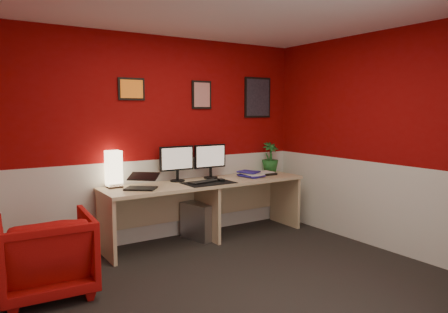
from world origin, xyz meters
TOP-DOWN VIEW (x-y plane):
  - ground at (0.00, 0.00)m, footprint 4.00×3.50m
  - ceiling at (0.00, 0.00)m, footprint 4.00×3.50m
  - wall_back at (0.00, 1.75)m, footprint 4.00×0.01m
  - wall_front at (0.00, -1.75)m, footprint 4.00×0.01m
  - wall_right at (2.00, 0.00)m, footprint 0.01×3.50m
  - wainscot_back at (0.00, 1.75)m, footprint 4.00×0.01m
  - wainscot_front at (0.00, -1.75)m, footprint 4.00×0.01m
  - wainscot_right at (2.00, 0.00)m, footprint 0.01×3.50m
  - desk at (0.48, 1.41)m, footprint 2.60×0.65m
  - shoji_lamp at (-0.62, 1.63)m, footprint 0.16×0.16m
  - laptop at (-0.40, 1.36)m, footprint 0.40×0.39m
  - monitor_left at (0.17, 1.60)m, footprint 0.45×0.06m
  - monitor_right at (0.64, 1.59)m, footprint 0.45×0.06m
  - desk_mat at (0.43, 1.28)m, footprint 0.60×0.38m
  - keyboard at (0.40, 1.33)m, footprint 0.44×0.23m
  - mouse at (0.62, 1.30)m, footprint 0.08×0.11m
  - book_bottom at (1.03, 1.38)m, footprint 0.26×0.34m
  - book_middle at (1.04, 1.38)m, footprint 0.23×0.31m
  - book_top at (1.04, 1.39)m, footprint 0.27×0.31m
  - zen_tray at (1.36, 1.45)m, footprint 0.35×0.25m
  - potted_plant at (1.65, 1.61)m, footprint 0.24×0.24m
  - pc_tower at (0.38, 1.46)m, footprint 0.30×0.48m
  - armchair at (-1.50, 0.80)m, footprint 0.81×0.83m
  - art_left at (-0.34, 1.74)m, footprint 0.32×0.02m
  - art_center at (0.60, 1.74)m, footprint 0.28×0.02m
  - art_right at (1.50, 1.74)m, footprint 0.44×0.02m

SIDE VIEW (x-z plane):
  - ground at x=0.00m, z-range -0.01..0.01m
  - pc_tower at x=0.38m, z-range 0.00..0.45m
  - armchair at x=-1.50m, z-range 0.00..0.71m
  - desk at x=0.48m, z-range 0.00..0.73m
  - wainscot_back at x=0.00m, z-range 0.00..1.00m
  - wainscot_front at x=0.00m, z-range 0.00..1.00m
  - wainscot_right at x=2.00m, z-range 0.00..1.00m
  - desk_mat at x=0.43m, z-range 0.73..0.74m
  - book_bottom at x=1.03m, z-range 0.73..0.76m
  - keyboard at x=0.40m, z-range 0.74..0.75m
  - zen_tray at x=1.36m, z-range 0.73..0.76m
  - mouse at x=0.62m, z-range 0.74..0.77m
  - book_middle at x=1.04m, z-range 0.76..0.78m
  - book_top at x=1.04m, z-range 0.78..0.80m
  - laptop at x=-0.40m, z-range 0.73..0.95m
  - shoji_lamp at x=-0.62m, z-range 0.73..1.13m
  - potted_plant at x=1.65m, z-range 0.73..1.15m
  - monitor_left at x=0.17m, z-range 0.73..1.31m
  - monitor_right at x=0.64m, z-range 0.73..1.31m
  - wall_back at x=0.00m, z-range 0.00..2.50m
  - wall_front at x=0.00m, z-range 0.00..2.50m
  - wall_right at x=2.00m, z-range 0.00..2.50m
  - art_right at x=1.50m, z-range 1.50..2.06m
  - art_center at x=0.60m, z-range 1.62..1.98m
  - art_left at x=-0.34m, z-range 1.72..1.98m
  - ceiling at x=0.00m, z-range 2.50..2.50m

